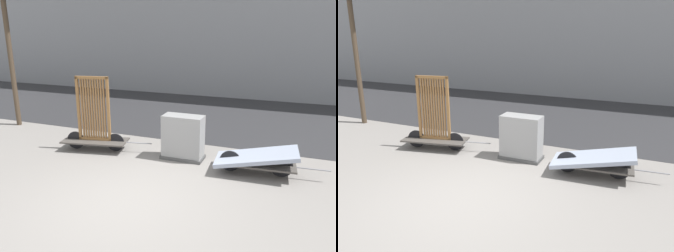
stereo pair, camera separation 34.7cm
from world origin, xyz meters
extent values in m
plane|color=gray|center=(0.00, 0.00, 0.00)|extent=(60.00, 60.00, 0.00)
cube|color=#2D2D30|center=(0.00, 7.17, 0.00)|extent=(56.00, 7.05, 0.01)
cube|color=#4C4742|center=(-2.14, 2.15, 0.27)|extent=(1.86, 1.06, 0.04)
cylinder|color=black|center=(-1.58, 2.27, 0.25)|extent=(0.49, 0.14, 0.49)
cylinder|color=black|center=(-2.70, 2.03, 0.25)|extent=(0.49, 0.14, 0.49)
cylinder|color=gray|center=(-0.94, 2.40, 0.27)|extent=(0.69, 0.17, 0.03)
cube|color=olive|center=(-2.14, 2.15, 0.32)|extent=(0.90, 0.26, 0.07)
cube|color=olive|center=(-2.14, 2.15, 1.99)|extent=(0.90, 0.26, 0.07)
cube|color=olive|center=(-2.55, 2.06, 1.15)|extent=(0.08, 0.08, 1.74)
cube|color=olive|center=(-1.73, 2.23, 1.15)|extent=(0.08, 0.08, 1.74)
cube|color=olive|center=(-2.44, 2.08, 1.15)|extent=(0.05, 0.06, 1.67)
cube|color=olive|center=(-2.38, 2.10, 1.15)|extent=(0.05, 0.06, 1.67)
cube|color=olive|center=(-2.31, 2.11, 1.15)|extent=(0.05, 0.06, 1.67)
cube|color=olive|center=(-2.24, 2.13, 1.15)|extent=(0.05, 0.06, 1.67)
cube|color=olive|center=(-2.17, 2.14, 1.15)|extent=(0.05, 0.06, 1.67)
cube|color=olive|center=(-2.10, 2.15, 1.15)|extent=(0.05, 0.06, 1.67)
cube|color=olive|center=(-2.04, 2.17, 1.15)|extent=(0.05, 0.06, 1.67)
cube|color=olive|center=(-1.97, 2.18, 1.15)|extent=(0.05, 0.06, 1.67)
cube|color=olive|center=(-1.90, 2.20, 1.15)|extent=(0.05, 0.06, 1.67)
cube|color=olive|center=(-1.83, 2.21, 1.15)|extent=(0.05, 0.06, 1.67)
cube|color=#4C4742|center=(2.14, 2.15, 0.27)|extent=(1.80, 0.85, 0.04)
cylinder|color=black|center=(2.71, 2.19, 0.25)|extent=(0.49, 0.07, 0.49)
cylinder|color=black|center=(1.57, 2.10, 0.25)|extent=(0.49, 0.07, 0.49)
cylinder|color=gray|center=(3.36, 2.25, 0.27)|extent=(0.70, 0.09, 0.03)
cube|color=#9EA8BC|center=(2.14, 2.15, 0.42)|extent=(1.88, 1.06, 0.45)
cube|color=#4C4C4C|center=(0.30, 2.43, 0.04)|extent=(1.08, 0.55, 0.08)
cube|color=gray|center=(0.30, 2.43, 0.57)|extent=(1.02, 0.49, 1.13)
cylinder|color=#4C3D2D|center=(-6.04, 3.30, 2.37)|extent=(0.16, 0.16, 4.75)
camera|label=1|loc=(2.83, -5.01, 3.16)|focal=35.00mm
camera|label=2|loc=(3.15, -4.87, 3.16)|focal=35.00mm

